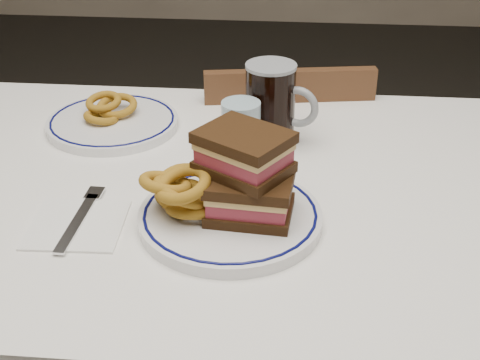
# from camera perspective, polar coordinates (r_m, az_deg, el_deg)

# --- Properties ---
(dining_table) EXTENTS (1.27, 0.87, 0.75)m
(dining_table) POSITION_cam_1_polar(r_m,az_deg,el_deg) (1.23, -5.10, -4.46)
(dining_table) COLOR white
(dining_table) RESTS_ON floor
(chair_far) EXTENTS (0.43, 0.43, 0.82)m
(chair_far) POSITION_cam_1_polar(r_m,az_deg,el_deg) (1.73, 3.41, -1.12)
(chair_far) COLOR #452316
(chair_far) RESTS_ON floor
(main_plate) EXTENTS (0.29, 0.29, 0.02)m
(main_plate) POSITION_cam_1_polar(r_m,az_deg,el_deg) (1.06, -0.84, -3.15)
(main_plate) COLOR white
(main_plate) RESTS_ON dining_table
(reuben_sandwich) EXTENTS (0.17, 0.16, 0.13)m
(reuben_sandwich) POSITION_cam_1_polar(r_m,az_deg,el_deg) (1.02, 0.59, 0.47)
(reuben_sandwich) COLOR black
(reuben_sandwich) RESTS_ON main_plate
(onion_rings_main) EXTENTS (0.13, 0.13, 0.10)m
(onion_rings_main) POSITION_cam_1_polar(r_m,az_deg,el_deg) (1.04, -4.97, -0.99)
(onion_rings_main) COLOR brown
(onion_rings_main) RESTS_ON main_plate
(ketchup_ramekin) EXTENTS (0.06, 0.06, 0.03)m
(ketchup_ramekin) POSITION_cam_1_polar(r_m,az_deg,el_deg) (1.10, -0.57, 0.08)
(ketchup_ramekin) COLOR silver
(ketchup_ramekin) RESTS_ON main_plate
(beer_mug) EXTENTS (0.14, 0.10, 0.16)m
(beer_mug) POSITION_cam_1_polar(r_m,az_deg,el_deg) (1.27, 2.74, 6.50)
(beer_mug) COLOR black
(beer_mug) RESTS_ON dining_table
(water_glass) EXTENTS (0.07, 0.07, 0.11)m
(water_glass) POSITION_cam_1_polar(r_m,az_deg,el_deg) (1.22, 0.08, 4.19)
(water_glass) COLOR #96B3C2
(water_glass) RESTS_ON dining_table
(far_plate) EXTENTS (0.27, 0.27, 0.02)m
(far_plate) POSITION_cam_1_polar(r_m,az_deg,el_deg) (1.39, -10.81, 4.84)
(far_plate) COLOR white
(far_plate) RESTS_ON dining_table
(onion_rings_far) EXTENTS (0.11, 0.12, 0.05)m
(onion_rings_far) POSITION_cam_1_polar(r_m,az_deg,el_deg) (1.40, -11.18, 6.07)
(onion_rings_far) COLOR brown
(onion_rings_far) RESTS_ON far_plate
(napkin_fork) EXTENTS (0.15, 0.19, 0.01)m
(napkin_fork) POSITION_cam_1_polar(r_m,az_deg,el_deg) (1.09, -13.66, -3.57)
(napkin_fork) COLOR white
(napkin_fork) RESTS_ON dining_table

